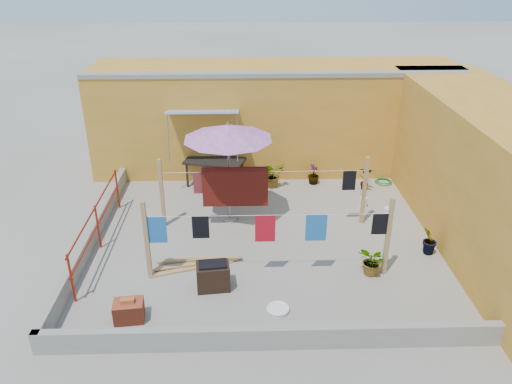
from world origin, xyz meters
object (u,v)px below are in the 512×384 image
water_jug_a (363,202)px  water_jug_b (387,213)px  green_hose (383,182)px  brick_stack (129,311)px  plant_back_a (272,175)px  brazier (213,276)px  outdoor_table (215,162)px  white_basin (278,309)px  patio_umbrella (228,133)px

water_jug_a → water_jug_b: (0.50, -0.59, -0.01)m
water_jug_a → green_hose: (0.96, 1.54, -0.10)m
brick_stack → water_jug_a: (5.41, 4.43, -0.07)m
water_jug_b → plant_back_a: 3.50m
brazier → water_jug_a: brazier is taller
outdoor_table → brazier: 5.05m
brazier → water_jug_a: bearing=42.0°
brazier → white_basin: size_ratio=1.59×
outdoor_table → water_jug_a: bearing=-20.8°
white_basin → water_jug_b: bearing=49.8°
brick_stack → brazier: brazier is taller
brazier → water_jug_b: brazier is taller
outdoor_table → green_hose: bearing=0.0°
green_hose → plant_back_a: size_ratio=0.69×
outdoor_table → water_jug_b: size_ratio=6.07×
patio_umbrella → green_hose: (4.55, 2.12, -2.32)m
brick_stack → brazier: bearing=31.6°
brazier → plant_back_a: (1.49, 4.87, 0.09)m
brazier → white_basin: 1.51m
white_basin → green_hose: 6.80m
brick_stack → water_jug_b: bearing=33.0°
water_jug_b → green_hose: 2.19m
patio_umbrella → outdoor_table: 2.73m
outdoor_table → brick_stack: outdoor_table is taller
outdoor_table → white_basin: outdoor_table is taller
outdoor_table → plant_back_a: size_ratio=2.45×
patio_umbrella → brick_stack: size_ratio=4.45×
patio_umbrella → water_jug_b: size_ratio=8.59×
patio_umbrella → water_jug_b: (4.09, -0.01, -2.22)m
outdoor_table → brick_stack: 6.14m
brazier → white_basin: brazier is taller
patio_umbrella → water_jug_a: patio_umbrella is taller
brick_stack → white_basin: 2.82m
green_hose → outdoor_table: bearing=-180.0°
patio_umbrella → water_jug_b: bearing=-0.1°
white_basin → water_jug_b: water_jug_b is taller
water_jug_a → plant_back_a: 2.77m
patio_umbrella → brick_stack: 4.77m
brazier → plant_back_a: 5.09m
brazier → outdoor_table: bearing=92.1°
brick_stack → green_hose: 8.73m
water_jug_a → patio_umbrella: bearing=-170.8°
patio_umbrella → plant_back_a: size_ratio=3.46×
brick_stack → brazier: (1.53, 0.94, 0.09)m
brick_stack → brazier: 1.80m
patio_umbrella → brazier: 3.57m
outdoor_table → water_jug_b: outdoor_table is taller
white_basin → water_jug_a: 4.99m
outdoor_table → green_hose: size_ratio=3.56×
water_jug_b → green_hose: bearing=77.8°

